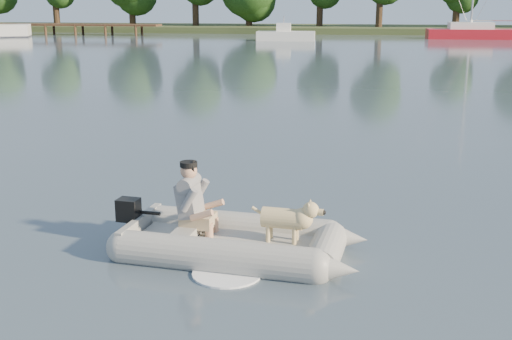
% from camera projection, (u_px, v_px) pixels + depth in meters
% --- Properties ---
extents(water, '(160.00, 160.00, 0.00)m').
position_uv_depth(water, '(243.00, 253.00, 8.58)').
color(water, slate).
rests_on(water, ground).
extents(shore_bank, '(160.00, 12.00, 0.70)m').
position_uv_depth(shore_bank, '(342.00, 29.00, 67.75)').
color(shore_bank, '#47512D').
rests_on(shore_bank, water).
extents(dock, '(18.00, 2.00, 1.04)m').
position_uv_depth(dock, '(69.00, 29.00, 61.90)').
color(dock, '#4C331E').
rests_on(dock, water).
extents(dinghy, '(4.60, 3.33, 1.30)m').
position_uv_depth(dinghy, '(237.00, 214.00, 8.43)').
color(dinghy, gray).
rests_on(dinghy, water).
extents(man, '(0.74, 0.65, 1.01)m').
position_uv_depth(man, '(191.00, 197.00, 8.59)').
color(man, slate).
rests_on(man, dinghy).
extents(dog, '(0.90, 0.40, 0.58)m').
position_uv_depth(dog, '(282.00, 222.00, 8.34)').
color(dog, tan).
rests_on(dog, dinghy).
extents(outboard_motor, '(0.41, 0.31, 0.74)m').
position_uv_depth(outboard_motor, '(129.00, 223.00, 8.88)').
color(outboard_motor, black).
rests_on(outboard_motor, dinghy).
extents(motorboat, '(5.03, 2.09, 2.10)m').
position_uv_depth(motorboat, '(286.00, 29.00, 52.81)').
color(motorboat, white).
rests_on(motorboat, water).
extents(sailboat, '(8.36, 2.62, 11.45)m').
position_uv_depth(sailboat, '(475.00, 33.00, 55.48)').
color(sailboat, '#AE131F').
rests_on(sailboat, water).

